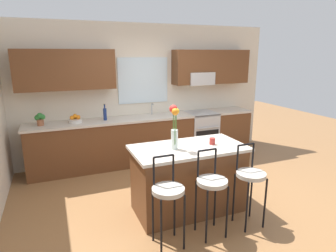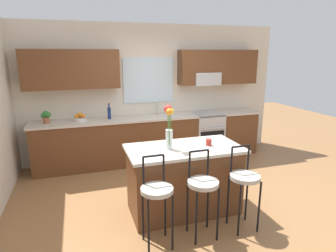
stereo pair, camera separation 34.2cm
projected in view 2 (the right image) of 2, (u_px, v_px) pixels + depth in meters
The scene contains 14 objects.
ground_plane at pixel (182, 198), 4.34m from camera, with size 14.00×14.00×0.00m, color olive.
back_wall_assembly at pixel (150, 85), 5.81m from camera, with size 5.60×0.50×2.70m.
counter_run at pixel (153, 138), 5.80m from camera, with size 4.56×0.64×0.92m.
sink_faucet at pixel (157, 108), 5.82m from camera, with size 0.02×0.13×0.23m.
oven_range at pixel (206, 134), 6.12m from camera, with size 0.60×0.64×0.92m.
kitchen_island at pixel (184, 179), 3.91m from camera, with size 1.52×0.80×0.92m.
bar_stool_near at pixel (157, 194), 3.15m from camera, with size 0.36×0.36×1.04m.
bar_stool_middle at pixel (203, 187), 3.31m from camera, with size 0.36×0.36×1.04m.
bar_stool_far at pixel (244, 181), 3.47m from camera, with size 0.36×0.36×1.04m.
flower_vase at pixel (169, 124), 3.65m from camera, with size 0.12×0.17×0.58m.
mug_ceramic at pixel (209, 142), 3.87m from camera, with size 0.08×0.08×0.09m, color #A52D28.
fruit_bowl_oranges at pixel (80, 118), 5.27m from camera, with size 0.24×0.24×0.16m.
bottle_olive_oil at pixel (109, 113), 5.41m from camera, with size 0.06×0.06×0.30m.
potted_plant_small at pixel (46, 116), 5.08m from camera, with size 0.18×0.12×0.22m.
Camera 2 is at (-1.40, -3.69, 2.13)m, focal length 30.70 mm.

